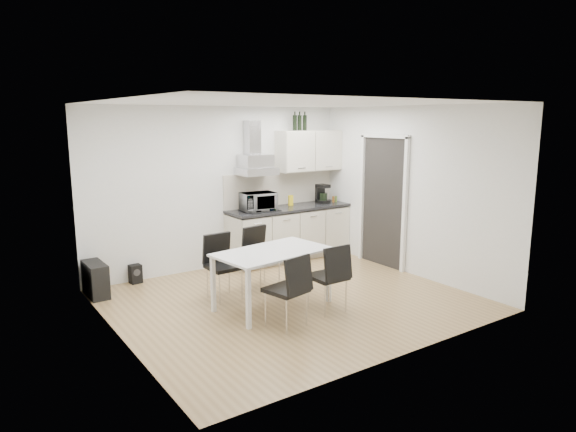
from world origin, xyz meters
name	(u,v)px	position (x,y,z in m)	size (l,w,h in m)	color
ground	(290,300)	(0.00, 0.00, 0.00)	(4.50, 4.50, 0.00)	#A28253
wall_back	(220,188)	(0.00, 2.00, 1.30)	(4.50, 0.10, 2.60)	silver
wall_front	(406,233)	(0.00, -2.00, 1.30)	(4.50, 0.10, 2.60)	silver
wall_left	(115,225)	(-2.25, 0.00, 1.30)	(0.10, 4.00, 2.60)	silver
wall_right	(410,191)	(2.25, 0.00, 1.30)	(0.10, 4.00, 2.60)	silver
ceiling	(290,103)	(0.00, 0.00, 2.60)	(4.50, 4.50, 0.00)	white
doorway	(382,203)	(2.21, 0.55, 1.05)	(0.08, 1.04, 2.10)	white
kitchenette	(290,212)	(1.18, 1.73, 0.83)	(2.22, 0.64, 2.52)	beige
dining_table	(272,257)	(-0.32, -0.06, 0.67)	(1.54, 1.01, 0.75)	white
chair_far_left	(224,268)	(-0.70, 0.54, 0.44)	(0.44, 0.50, 0.88)	black
chair_far_right	(262,258)	(-0.03, 0.66, 0.44)	(0.44, 0.50, 0.88)	black
chair_near_left	(286,291)	(-0.54, -0.70, 0.44)	(0.44, 0.50, 0.88)	black
chair_near_right	(327,277)	(0.17, -0.58, 0.44)	(0.44, 0.50, 0.88)	black
guitar_amp	(96,279)	(-2.11, 1.65, 0.24)	(0.26, 0.57, 0.47)	black
floor_speaker	(135,274)	(-1.48, 1.90, 0.14)	(0.17, 0.15, 0.28)	black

